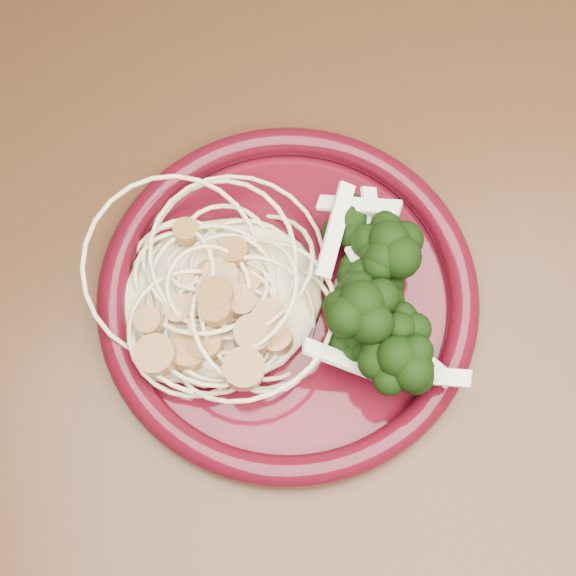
{
  "coord_description": "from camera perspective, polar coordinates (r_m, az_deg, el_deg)",
  "views": [
    {
      "loc": [
        0.06,
        -0.14,
        1.24
      ],
      "look_at": [
        0.11,
        0.04,
        0.77
      ],
      "focal_mm": 50.0,
      "sensor_mm": 36.0,
      "label": 1
    }
  ],
  "objects": [
    {
      "name": "dinner_plate",
      "position": [
        0.52,
        0.0,
        -0.44
      ],
      "size": [
        0.29,
        0.29,
        0.02
      ],
      "rotation": [
        0.0,
        0.0,
        -0.2
      ],
      "color": "#470913",
      "rests_on": "dining_table"
    },
    {
      "name": "onion_garnish",
      "position": [
        0.47,
        6.37,
        2.41
      ],
      "size": [
        0.08,
        0.1,
        0.05
      ],
      "primitive_type": null,
      "rotation": [
        0.0,
        0.0,
        -0.2
      ],
      "color": "white",
      "rests_on": "broccoli_pile"
    },
    {
      "name": "spaghetti_pile",
      "position": [
        0.51,
        -4.87,
        -0.43
      ],
      "size": [
        0.15,
        0.14,
        0.03
      ],
      "primitive_type": "ellipsoid",
      "rotation": [
        0.0,
        0.0,
        -0.2
      ],
      "color": "beige",
      "rests_on": "dinner_plate"
    },
    {
      "name": "broccoli_pile",
      "position": [
        0.5,
        6.01,
        0.99
      ],
      "size": [
        0.11,
        0.16,
        0.05
      ],
      "primitive_type": "ellipsoid",
      "rotation": [
        0.0,
        0.0,
        -0.2
      ],
      "color": "black",
      "rests_on": "dinner_plate"
    },
    {
      "name": "scallop_cluster",
      "position": [
        0.48,
        -5.19,
        1.06
      ],
      "size": [
        0.14,
        0.14,
        0.04
      ],
      "primitive_type": null,
      "rotation": [
        0.0,
        0.0,
        -0.2
      ],
      "color": "#A3733F",
      "rests_on": "spaghetti_pile"
    },
    {
      "name": "dining_table",
      "position": [
        0.61,
        -9.19,
        -10.31
      ],
      "size": [
        1.2,
        0.8,
        0.75
      ],
      "color": "#472814",
      "rests_on": "ground"
    }
  ]
}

